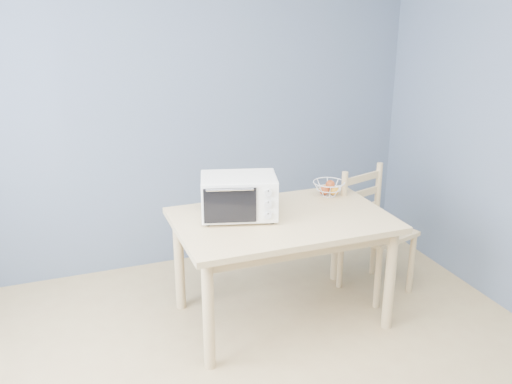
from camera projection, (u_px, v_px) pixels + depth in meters
name	position (u px, v px, depth m)	size (l,w,h in m)	color
room	(289.00, 203.00, 2.43)	(4.01, 4.51, 2.61)	tan
dining_table	(282.00, 231.00, 3.77)	(1.40, 0.90, 0.75)	tan
toaster_oven	(236.00, 196.00, 3.68)	(0.55, 0.45, 0.28)	white
fruit_basket	(329.00, 188.00, 4.12)	(0.30, 0.30, 0.12)	white
dining_chair	(373.00, 232.00, 4.24)	(0.54, 0.54, 0.93)	tan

